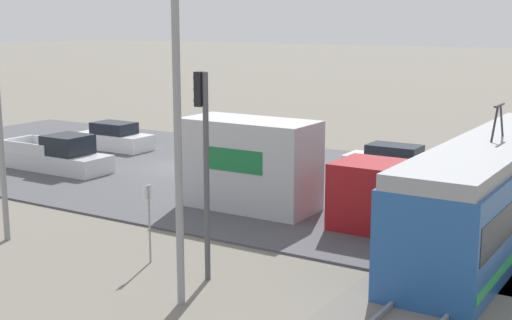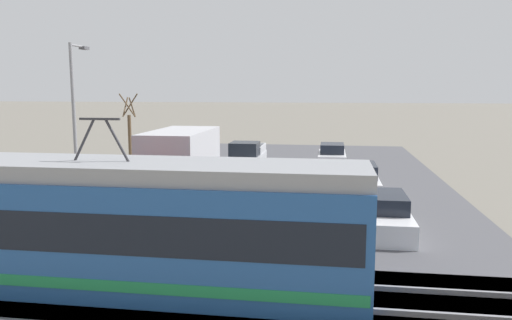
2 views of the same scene
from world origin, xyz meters
The scene contains 11 objects.
ground_plane centered at (0.00, 0.00, 0.00)m, with size 320.00×320.00×0.00m, color slate.
road_surface centered at (0.00, 0.00, 0.04)m, with size 17.11×37.27×0.08m.
light_rail_tram centered at (3.90, 16.14, 1.74)m, with size 13.96×2.77×4.55m.
box_truck centered at (4.55, 8.31, 1.68)m, with size 2.42×8.90×3.46m.
pickup_truck centered at (3.56, -4.58, 0.75)m, with size 1.99×5.77×1.78m.
sedan_car_0 centered at (-2.16, -6.29, 0.70)m, with size 1.85×4.44×1.51m.
sedan_car_1 centered at (-4.11, 9.62, 0.67)m, with size 1.74×4.69×1.42m.
sedan_car_2 centered at (-3.53, 3.10, 0.72)m, with size 1.84×4.61×1.56m.
traffic_light_pole centered at (11.61, 10.09, 3.78)m, with size 0.28×0.47×5.91m.
street_lamp_near_crossing centered at (13.42, 10.43, 5.24)m, with size 0.36×1.95×9.20m.
no_parking_sign centered at (11.35, 7.80, 1.47)m, with size 0.32×0.08×2.42m.
Camera 1 is at (27.23, 21.56, 7.32)m, focal length 50.00 mm.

